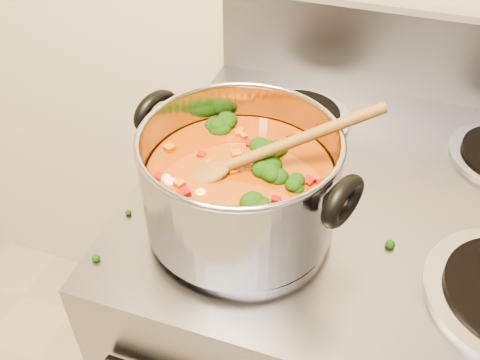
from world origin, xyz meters
name	(u,v)px	position (x,y,z in m)	size (l,w,h in m)	color
electric_range	(348,350)	(-0.06, 1.16, 0.47)	(0.75, 0.68, 1.08)	gray
stockpot	(240,183)	(-0.25, 1.02, 1.00)	(0.33, 0.27, 0.16)	#9B9BA2
wooden_spoon	(251,157)	(-0.24, 1.02, 1.05)	(0.25, 0.15, 0.11)	brown
cooktop_crumbs	(266,208)	(-0.22, 1.06, 0.92)	(0.33, 0.39, 0.01)	black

